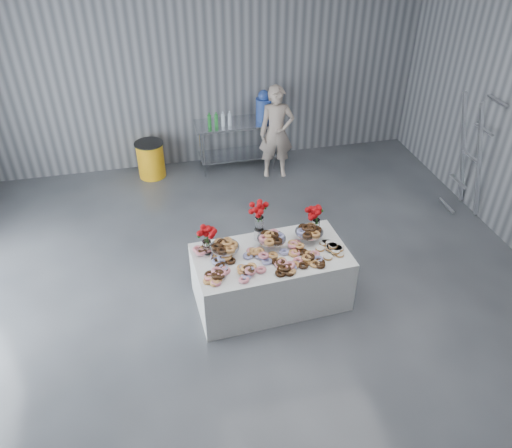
# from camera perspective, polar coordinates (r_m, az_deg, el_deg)

# --- Properties ---
(ground) EXTENTS (9.00, 9.00, 0.00)m
(ground) POSITION_cam_1_polar(r_m,az_deg,el_deg) (6.29, 0.71, -11.75)
(ground) COLOR #36383D
(ground) RESTS_ON ground
(room_walls) EXTENTS (8.04, 9.04, 4.02)m
(room_walls) POSITION_cam_1_polar(r_m,az_deg,el_deg) (4.72, -2.54, 10.63)
(room_walls) COLOR gray
(room_walls) RESTS_ON ground
(display_table) EXTENTS (1.96, 1.11, 0.75)m
(display_table) POSITION_cam_1_polar(r_m,az_deg,el_deg) (6.40, 1.69, -6.09)
(display_table) COLOR white
(display_table) RESTS_ON ground
(prep_table) EXTENTS (1.50, 0.60, 0.90)m
(prep_table) POSITION_cam_1_polar(r_m,az_deg,el_deg) (9.29, -2.21, 9.97)
(prep_table) COLOR silver
(prep_table) RESTS_ON ground
(donut_mounds) EXTENTS (1.85, 0.90, 0.09)m
(donut_mounds) POSITION_cam_1_polar(r_m,az_deg,el_deg) (6.09, 1.88, -3.44)
(donut_mounds) COLOR #C47647
(donut_mounds) RESTS_ON display_table
(cake_stand_left) EXTENTS (0.36, 0.36, 0.17)m
(cake_stand_left) POSITION_cam_1_polar(r_m,az_deg,el_deg) (6.07, -3.61, -2.51)
(cake_stand_left) COLOR silver
(cake_stand_left) RESTS_ON display_table
(cake_stand_mid) EXTENTS (0.36, 0.36, 0.17)m
(cake_stand_mid) POSITION_cam_1_polar(r_m,az_deg,el_deg) (6.19, 1.80, -1.56)
(cake_stand_mid) COLOR silver
(cake_stand_mid) RESTS_ON display_table
(cake_stand_right) EXTENTS (0.36, 0.36, 0.17)m
(cake_stand_right) POSITION_cam_1_polar(r_m,az_deg,el_deg) (6.34, 6.10, -0.78)
(cake_stand_right) COLOR silver
(cake_stand_right) RESTS_ON display_table
(danish_pile) EXTENTS (0.48, 0.48, 0.11)m
(danish_pile) POSITION_cam_1_polar(r_m,az_deg,el_deg) (6.24, 8.76, -2.67)
(danish_pile) COLOR white
(danish_pile) RESTS_ON display_table
(bouquet_left) EXTENTS (0.26, 0.26, 0.42)m
(bouquet_left) POSITION_cam_1_polar(r_m,az_deg,el_deg) (6.03, -5.73, -1.10)
(bouquet_left) COLOR white
(bouquet_left) RESTS_ON display_table
(bouquet_right) EXTENTS (0.26, 0.26, 0.42)m
(bouquet_right) POSITION_cam_1_polar(r_m,az_deg,el_deg) (6.41, 6.95, 1.33)
(bouquet_right) COLOR white
(bouquet_right) RESTS_ON display_table
(bouquet_center) EXTENTS (0.26, 0.26, 0.57)m
(bouquet_center) POSITION_cam_1_polar(r_m,az_deg,el_deg) (6.19, 0.39, 1.13)
(bouquet_center) COLOR silver
(bouquet_center) RESTS_ON display_table
(water_jug) EXTENTS (0.28, 0.28, 0.55)m
(water_jug) POSITION_cam_1_polar(r_m,az_deg,el_deg) (9.17, 0.87, 13.26)
(water_jug) COLOR blue
(water_jug) RESTS_ON prep_table
(drink_bottles) EXTENTS (0.54, 0.08, 0.27)m
(drink_bottles) POSITION_cam_1_polar(r_m,az_deg,el_deg) (8.98, -4.19, 11.88)
(drink_bottles) COLOR #268C33
(drink_bottles) RESTS_ON prep_table
(person) EXTENTS (0.67, 0.49, 1.68)m
(person) POSITION_cam_1_polar(r_m,az_deg,el_deg) (8.93, 2.36, 10.40)
(person) COLOR #CC8C93
(person) RESTS_ON ground
(trash_barrel) EXTENTS (0.52, 0.52, 0.67)m
(trash_barrel) POSITION_cam_1_polar(r_m,az_deg,el_deg) (9.29, -11.93, 7.23)
(trash_barrel) COLOR #FCAE15
(trash_barrel) RESTS_ON ground
(stepladder) EXTENTS (0.68, 0.50, 2.00)m
(stepladder) POSITION_cam_1_polar(r_m,az_deg,el_deg) (8.46, 23.32, 7.12)
(stepladder) COLOR silver
(stepladder) RESTS_ON ground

